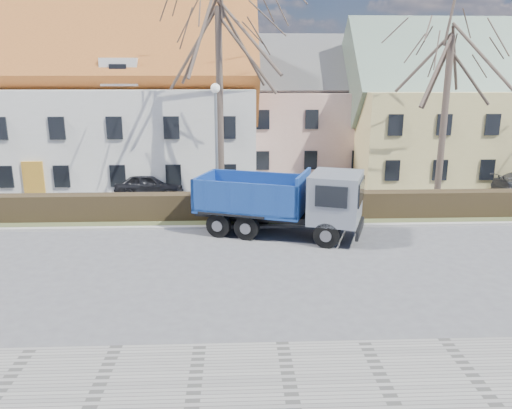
{
  "coord_description": "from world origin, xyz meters",
  "views": [
    {
      "loc": [
        -1.21,
        -18.07,
        7.12
      ],
      "look_at": [
        -0.34,
        2.87,
        1.6
      ],
      "focal_mm": 35.0,
      "sensor_mm": 36.0,
      "label": 1
    }
  ],
  "objects_px": {
    "dump_truck": "(273,201)",
    "cart_frame": "(210,226)",
    "streetlight": "(217,150)",
    "parked_car_a": "(150,184)"
  },
  "relations": [
    {
      "from": "cart_frame",
      "to": "streetlight",
      "type": "bearing_deg",
      "value": 85.21
    },
    {
      "from": "streetlight",
      "to": "parked_car_a",
      "type": "relative_size",
      "value": 1.65
    },
    {
      "from": "dump_truck",
      "to": "cart_frame",
      "type": "distance_m",
      "value": 3.15
    },
    {
      "from": "dump_truck",
      "to": "parked_car_a",
      "type": "xyz_separation_m",
      "value": [
        -6.8,
        7.62,
        -0.85
      ]
    },
    {
      "from": "dump_truck",
      "to": "parked_car_a",
      "type": "height_order",
      "value": "dump_truck"
    },
    {
      "from": "cart_frame",
      "to": "parked_car_a",
      "type": "xyz_separation_m",
      "value": [
        -3.92,
        7.33,
        0.4
      ]
    },
    {
      "from": "streetlight",
      "to": "cart_frame",
      "type": "relative_size",
      "value": 10.35
    },
    {
      "from": "dump_truck",
      "to": "cart_frame",
      "type": "bearing_deg",
      "value": -166.3
    },
    {
      "from": "parked_car_a",
      "to": "cart_frame",
      "type": "bearing_deg",
      "value": -144.87
    },
    {
      "from": "streetlight",
      "to": "cart_frame",
      "type": "bearing_deg",
      "value": -94.79
    }
  ]
}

